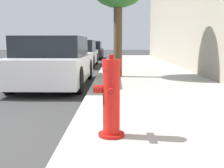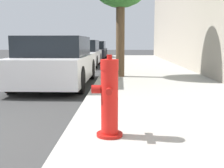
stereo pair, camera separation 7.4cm
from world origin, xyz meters
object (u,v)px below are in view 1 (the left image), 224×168
at_px(parked_car_near, 54,62).
at_px(parked_car_mid, 79,54).
at_px(fire_hydrant, 111,99).
at_px(parked_car_far, 89,50).

bearing_deg(parked_car_near, parked_car_mid, 91.22).
bearing_deg(parked_car_near, fire_hydrant, -70.35).
distance_m(parked_car_near, parked_car_mid, 6.32).
xyz_separation_m(parked_car_near, parked_car_far, (-0.17, 12.37, -0.05)).
bearing_deg(parked_car_far, parked_car_mid, -89.69).
xyz_separation_m(parked_car_mid, parked_car_far, (-0.03, 6.05, -0.01)).
bearing_deg(parked_car_near, parked_car_far, 90.77).
bearing_deg(parked_car_far, parked_car_near, -89.23).
relative_size(fire_hydrant, parked_car_far, 0.25).
distance_m(fire_hydrant, parked_car_near, 4.91).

